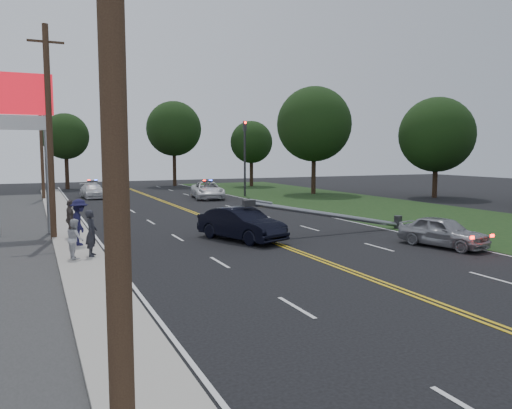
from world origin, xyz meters
name	(u,v)px	position (x,y,z in m)	size (l,w,h in m)	color
ground	(365,277)	(0.00, 0.00, 0.00)	(120.00, 120.00, 0.00)	black
sidewalk	(75,244)	(-8.40, 10.00, 0.06)	(1.80, 70.00, 0.12)	#A49F94
grass_verge	(445,219)	(13.50, 10.00, 0.01)	(12.00, 80.00, 0.01)	black
centerline_yellow	(247,233)	(0.00, 10.00, 0.01)	(0.36, 80.00, 0.00)	gold
pylon_sign	(19,114)	(-10.50, 14.00, 6.00)	(3.20, 0.35, 8.00)	gray
traffic_signal	(245,152)	(8.30, 30.00, 4.21)	(0.28, 0.41, 7.05)	#2D2D30
fallen_streetlight	(338,215)	(4.19, 8.00, 0.92)	(9.36, 0.44, 1.91)	#2D2D30
utility_pole_near	(112,61)	(-9.20, -8.00, 5.08)	(1.60, 0.28, 10.00)	#382619
utility_pole_mid	(50,132)	(-9.20, 12.00, 5.08)	(1.60, 0.28, 10.00)	#382619
utility_pole_far	(41,141)	(-9.20, 34.00, 5.08)	(1.60, 0.28, 10.00)	#382619
tree_6	(66,136)	(-6.48, 46.53, 5.90)	(5.12, 5.12, 8.48)	black
tree_7	(174,129)	(5.95, 46.70, 6.99)	(6.66, 6.66, 10.34)	black
tree_8	(251,142)	(14.42, 42.46, 5.35)	(5.12, 5.12, 7.93)	black
tree_9	(314,124)	(15.58, 29.62, 6.89)	(7.37, 7.37, 10.59)	black
tree_13	(437,135)	(23.57, 21.44, 5.72)	(6.75, 6.75, 9.10)	black
crashed_sedan	(241,224)	(-1.12, 8.10, 0.77)	(1.64, 4.70, 1.55)	black
waiting_sedan	(443,232)	(6.35, 2.97, 0.67)	(1.58, 3.93, 1.34)	#919398
emergency_a	(208,190)	(4.26, 29.03, 0.75)	(2.50, 5.42, 1.51)	white
emergency_b	(93,191)	(-5.09, 33.79, 0.65)	(1.82, 4.49, 1.30)	silver
bystander_a	(91,233)	(-8.02, 6.66, 1.03)	(0.66, 0.43, 1.81)	#25252D
bystander_b	(75,239)	(-8.64, 6.42, 0.88)	(0.74, 0.58, 1.53)	silver
bystander_c	(79,222)	(-8.24, 9.27, 1.13)	(1.30, 0.75, 2.02)	#19183C
bystander_d	(70,219)	(-8.47, 11.42, 1.02)	(1.05, 0.44, 1.79)	#524742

